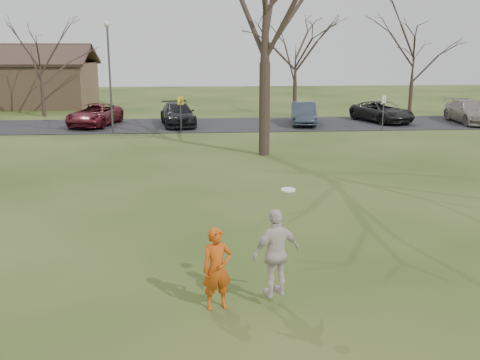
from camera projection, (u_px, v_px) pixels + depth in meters
name	position (u px, v px, depth m)	size (l,w,h in m)	color
ground	(256.00, 301.00, 10.85)	(120.00, 120.00, 0.00)	#1E380F
parking_strip	(214.00, 125.00, 35.06)	(62.00, 6.50, 0.04)	black
player_defender	(217.00, 269.00, 10.41)	(0.59, 0.38, 1.61)	#C24B10
car_2	(95.00, 115.00, 34.46)	(2.27, 4.92, 1.37)	#5B151E
car_3	(178.00, 114.00, 34.58)	(1.96, 4.81, 1.40)	black
car_5	(303.00, 113.00, 35.03)	(1.48, 4.25, 1.40)	#2D3643
car_6	(382.00, 112.00, 36.16)	(2.23, 4.83, 1.34)	black
car_7	(470.00, 112.00, 35.62)	(2.03, 4.99, 1.45)	gray
catching_play	(276.00, 253.00, 10.46)	(1.10, 0.79, 2.10)	beige
lamp_post	(109.00, 63.00, 31.23)	(0.34, 0.34, 6.27)	#47474C
sign_yellow	(181.00, 108.00, 31.66)	(0.35, 0.35, 2.08)	#47474C
sign_white	(383.00, 106.00, 32.59)	(0.35, 0.35, 2.08)	#47474C
small_tree_row	(272.00, 61.00, 39.38)	(55.00, 5.90, 8.50)	#352821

